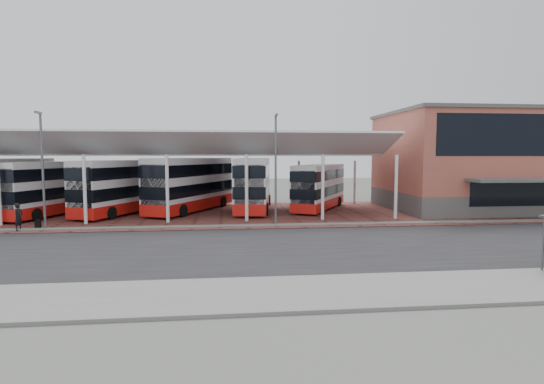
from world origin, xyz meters
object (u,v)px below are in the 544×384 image
object	(u,v)px
bus_5	(319,187)
bus_1	(54,188)
terminal	(485,161)
pedestrian	(19,217)
bus_4	(254,184)
bus_3	(191,185)
bus_2	(125,187)

from	to	relation	value
bus_5	bus_1	bearing A→B (deg)	-148.75
terminal	pedestrian	size ratio (longest dim) A/B	9.84
pedestrian	bus_4	bearing A→B (deg)	-46.61
bus_3	bus_2	bearing A→B (deg)	-145.40
bus_2	bus_4	bearing A→B (deg)	28.59
terminal	pedestrian	xyz separation A→B (m)	(-38.57, -7.92, -3.66)
bus_2	terminal	bearing A→B (deg)	22.73
bus_1	pedestrian	distance (m)	8.21
terminal	bus_4	size ratio (longest dim) A/B	1.54
bus_1	bus_3	distance (m)	11.65
bus_4	bus_5	distance (m)	6.24
terminal	bus_1	bearing A→B (deg)	179.79
bus_2	bus_3	distance (m)	5.75
bus_1	bus_5	xyz separation A→B (m)	(23.57, 1.13, -0.17)
bus_3	bus_5	xyz separation A→B (m)	(11.98, -0.03, -0.32)
bus_5	bus_3	bearing A→B (deg)	-151.62
terminal	bus_5	world-z (taller)	terminal
bus_1	bus_2	xyz separation A→B (m)	(5.90, 0.27, 0.06)
bus_2	bus_4	xyz separation A→B (m)	(11.44, 1.03, 0.07)
bus_1	pedestrian	xyz separation A→B (m)	(0.76, -8.07, -1.33)
bus_5	pedestrian	size ratio (longest dim) A/B	5.40
terminal	bus_4	bearing A→B (deg)	176.23
terminal	pedestrian	bearing A→B (deg)	-168.39
bus_2	pedestrian	distance (m)	9.89
terminal	bus_1	size ratio (longest dim) A/B	1.63
bus_2	pedestrian	size ratio (longest dim) A/B	6.12
bus_2	bus_5	world-z (taller)	bus_2
bus_4	bus_5	bearing A→B (deg)	5.89
bus_1	bus_4	bearing A→B (deg)	23.06
bus_1	bus_2	size ratio (longest dim) A/B	0.99
bus_3	pedestrian	xyz separation A→B (m)	(-10.83, -9.22, -1.48)
bus_4	terminal	bearing A→B (deg)	3.75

